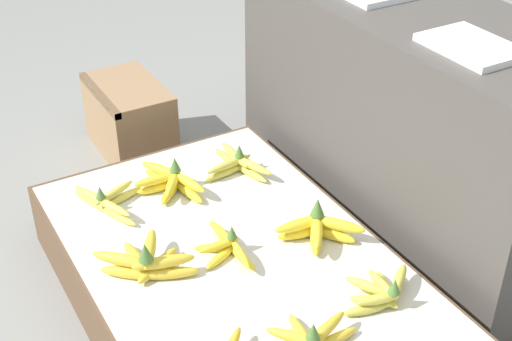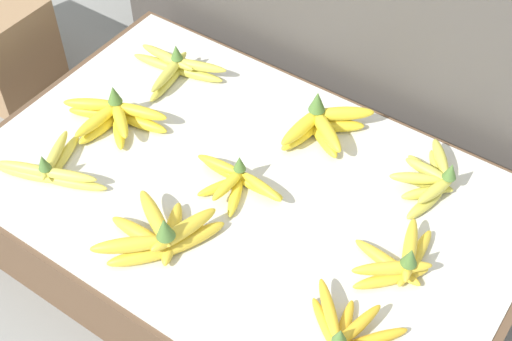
{
  "view_description": "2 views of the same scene",
  "coord_description": "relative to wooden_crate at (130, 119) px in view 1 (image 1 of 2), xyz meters",
  "views": [
    {
      "loc": [
        1.28,
        -0.67,
        1.39
      ],
      "look_at": [
        -0.09,
        0.12,
        0.37
      ],
      "focal_mm": 50.0,
      "sensor_mm": 36.0,
      "label": 1
    },
    {
      "loc": [
        0.58,
        -0.81,
        1.37
      ],
      "look_at": [
        0.01,
        0.03,
        0.23
      ],
      "focal_mm": 50.0,
      "sensor_mm": 36.0,
      "label": 2
    }
  ],
  "objects": [
    {
      "name": "ground_plane",
      "position": [
        0.95,
        -0.08,
        -0.14
      ],
      "size": [
        10.0,
        10.0,
        0.0
      ],
      "primitive_type": "plane",
      "color": "gray"
    },
    {
      "name": "banana_bunch_back_midright",
      "position": [
        1.27,
        0.15,
        0.09
      ],
      "size": [
        0.13,
        0.23,
        0.09
      ],
      "color": "gold",
      "rests_on": "display_platform"
    },
    {
      "name": "banana_bunch_middle_midleft",
      "position": [
        0.93,
        -0.09,
        0.09
      ],
      "size": [
        0.22,
        0.12,
        0.08
      ],
      "color": "yellow",
      "rests_on": "display_platform"
    },
    {
      "name": "banana_bunch_back_left",
      "position": [
        0.59,
        0.12,
        0.09
      ],
      "size": [
        0.25,
        0.18,
        0.09
      ],
      "color": "gold",
      "rests_on": "display_platform"
    },
    {
      "name": "banana_bunch_middle_midright",
      "position": [
        1.31,
        -0.08,
        0.09
      ],
      "size": [
        0.17,
        0.22,
        0.1
      ],
      "color": "gold",
      "rests_on": "display_platform"
    },
    {
      "name": "back_vendor_table",
      "position": [
        0.82,
        0.61,
        0.21
      ],
      "size": [
        1.21,
        0.48,
        0.7
      ],
      "color": "#4C4742",
      "rests_on": "ground_plane"
    },
    {
      "name": "banana_bunch_front_left",
      "position": [
        0.58,
        -0.29,
        0.09
      ],
      "size": [
        0.25,
        0.19,
        0.08
      ],
      "color": "#DBCC4C",
      "rests_on": "display_platform"
    },
    {
      "name": "banana_bunch_middle_left",
      "position": [
        0.59,
        -0.09,
        0.09
      ],
      "size": [
        0.25,
        0.18,
        0.1
      ],
      "color": "yellow",
      "rests_on": "display_platform"
    },
    {
      "name": "wooden_crate",
      "position": [
        0.0,
        0.0,
        0.0
      ],
      "size": [
        0.37,
        0.23,
        0.27
      ],
      "color": "#997551",
      "rests_on": "ground_plane"
    },
    {
      "name": "foam_tray_white",
      "position": [
        1.09,
        0.51,
        0.57
      ],
      "size": [
        0.24,
        0.17,
        0.02
      ],
      "color": "white",
      "rests_on": "back_vendor_table"
    },
    {
      "name": "display_platform",
      "position": [
        0.95,
        -0.08,
        -0.04
      ],
      "size": [
        1.19,
        0.76,
        0.2
      ],
      "color": "brown",
      "rests_on": "ground_plane"
    },
    {
      "name": "banana_bunch_front_midleft",
      "position": [
        0.9,
        -0.3,
        0.1
      ],
      "size": [
        0.21,
        0.24,
        0.11
      ],
      "color": "gold",
      "rests_on": "display_platform"
    },
    {
      "name": "banana_bunch_back_midleft",
      "position": [
        1.0,
        0.15,
        0.1
      ],
      "size": [
        0.16,
        0.22,
        0.11
      ],
      "color": "yellow",
      "rests_on": "display_platform"
    }
  ]
}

